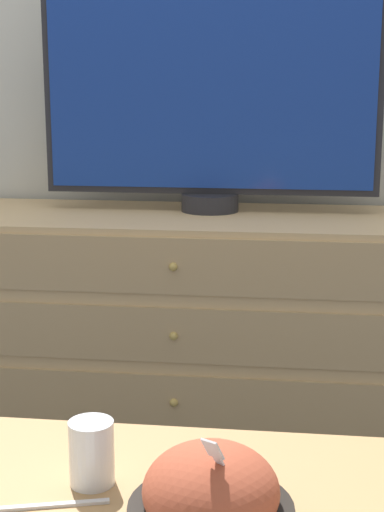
{
  "coord_description": "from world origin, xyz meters",
  "views": [
    {
      "loc": [
        0.31,
        -2.62,
        1.01
      ],
      "look_at": [
        0.14,
        -1.26,
        0.7
      ],
      "focal_mm": 55.0,
      "sensor_mm": 36.0,
      "label": 1
    }
  ],
  "objects": [
    {
      "name": "ground_plane",
      "position": [
        0.0,
        0.0,
        0.0
      ],
      "size": [
        12.0,
        12.0,
        0.0
      ],
      "primitive_type": "plane",
      "color": "#474C56"
    },
    {
      "name": "takeout_bowl",
      "position": [
        0.22,
        -1.65,
        0.44
      ],
      "size": [
        0.23,
        0.23,
        0.17
      ],
      "color": "black",
      "rests_on": "coffee_table"
    },
    {
      "name": "tv",
      "position": [
        0.07,
        -0.2,
        0.97
      ],
      "size": [
        1.03,
        0.18,
        0.71
      ],
      "color": "#232328",
      "rests_on": "dresser"
    },
    {
      "name": "knife",
      "position": [
        -0.03,
        -1.61,
        0.4
      ],
      "size": [
        0.19,
        0.06,
        0.01
      ],
      "color": "silver",
      "rests_on": "coffee_table"
    },
    {
      "name": "drink_cup",
      "position": [
        0.02,
        -1.53,
        0.44
      ],
      "size": [
        0.07,
        0.07,
        0.1
      ],
      "color": "beige",
      "rests_on": "coffee_table"
    },
    {
      "name": "dresser",
      "position": [
        -0.0,
        -0.29,
        0.3
      ],
      "size": [
        1.46,
        0.53,
        0.6
      ],
      "color": "tan",
      "rests_on": "ground_plane"
    }
  ]
}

